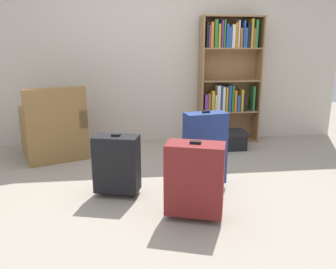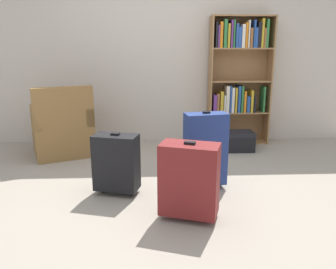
# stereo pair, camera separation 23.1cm
# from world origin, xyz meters

# --- Properties ---
(ground_plane) EXTENTS (9.68, 9.68, 0.00)m
(ground_plane) POSITION_xyz_m (0.00, 0.00, 0.00)
(ground_plane) COLOR #9E9384
(back_wall) EXTENTS (5.53, 0.10, 2.60)m
(back_wall) POSITION_xyz_m (0.00, 1.91, 1.30)
(back_wall) COLOR beige
(back_wall) RESTS_ON ground
(bookshelf) EXTENTS (0.85, 0.27, 1.76)m
(bookshelf) POSITION_xyz_m (1.06, 1.72, 0.98)
(bookshelf) COLOR olive
(bookshelf) RESTS_ON ground
(armchair) EXTENTS (0.91, 0.91, 0.90)m
(armchair) POSITION_xyz_m (-1.30, 1.26, 0.32)
(armchair) COLOR olive
(armchair) RESTS_ON ground
(mug) EXTENTS (0.12, 0.08, 0.10)m
(mug) POSITION_xyz_m (-0.78, 1.33, 0.05)
(mug) COLOR #1959A5
(mug) RESTS_ON ground
(storage_box) EXTENTS (0.42, 0.30, 0.26)m
(storage_box) POSITION_xyz_m (0.99, 1.32, 0.14)
(storage_box) COLOR black
(storage_box) RESTS_ON ground
(suitcase_dark_red) EXTENTS (0.51, 0.38, 0.65)m
(suitcase_dark_red) POSITION_xyz_m (0.14, -0.50, 0.34)
(suitcase_dark_red) COLOR maroon
(suitcase_dark_red) RESTS_ON ground
(suitcase_black) EXTENTS (0.45, 0.32, 0.60)m
(suitcase_black) POSITION_xyz_m (-0.49, 0.01, 0.31)
(suitcase_black) COLOR black
(suitcase_black) RESTS_ON ground
(suitcase_navy_blue) EXTENTS (0.43, 0.25, 0.77)m
(suitcase_navy_blue) POSITION_xyz_m (0.36, 0.10, 0.40)
(suitcase_navy_blue) COLOR navy
(suitcase_navy_blue) RESTS_ON ground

